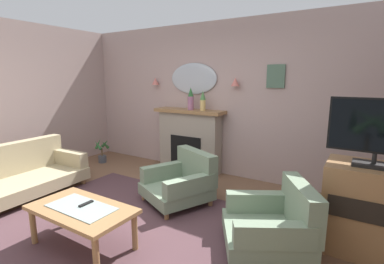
{
  "coord_description": "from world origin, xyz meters",
  "views": [
    {
      "loc": [
        2.25,
        -2.03,
        1.73
      ],
      "look_at": [
        0.19,
        1.27,
        0.98
      ],
      "focal_mm": 26.44,
      "sensor_mm": 36.0,
      "label": 1
    }
  ],
  "objects_px": {
    "mantel_vase_left": "(191,99)",
    "wall_sconce_left": "(155,81)",
    "mantel_vase_centre": "(203,100)",
    "armchair_near_fireplace": "(275,223)",
    "armchair_in_corner": "(182,181)",
    "potted_plant_small_fern": "(102,152)",
    "floral_couch": "(19,175)",
    "tv_flatscreen": "(378,131)",
    "fireplace": "(189,141)",
    "tv_cabinet": "(368,209)",
    "wall_sconce_right": "(235,82)",
    "tv_remote": "(86,204)",
    "framed_picture": "(276,76)",
    "wall_mirror": "(193,79)",
    "coffee_table": "(82,213)"
  },
  "relations": [
    {
      "from": "mantel_vase_left",
      "to": "armchair_near_fireplace",
      "type": "xyz_separation_m",
      "value": [
        2.04,
        -1.66,
        -1.05
      ]
    },
    {
      "from": "tv_remote",
      "to": "floral_couch",
      "type": "distance_m",
      "value": 1.93
    },
    {
      "from": "armchair_in_corner",
      "to": "potted_plant_small_fern",
      "type": "xyz_separation_m",
      "value": [
        -2.45,
        0.69,
        -0.08
      ]
    },
    {
      "from": "armchair_near_fireplace",
      "to": "potted_plant_small_fern",
      "type": "distance_m",
      "value": 4.06
    },
    {
      "from": "tv_remote",
      "to": "floral_couch",
      "type": "bearing_deg",
      "value": 171.46
    },
    {
      "from": "tv_flatscreen",
      "to": "fireplace",
      "type": "bearing_deg",
      "value": 156.7
    },
    {
      "from": "fireplace",
      "to": "wall_sconce_left",
      "type": "bearing_deg",
      "value": 173.84
    },
    {
      "from": "mantel_vase_centre",
      "to": "armchair_in_corner",
      "type": "distance_m",
      "value": 1.62
    },
    {
      "from": "armchair_in_corner",
      "to": "potted_plant_small_fern",
      "type": "distance_m",
      "value": 2.55
    },
    {
      "from": "mantel_vase_centre",
      "to": "tv_cabinet",
      "type": "bearing_deg",
      "value": -24.79
    },
    {
      "from": "tv_remote",
      "to": "tv_flatscreen",
      "type": "bearing_deg",
      "value": 29.13
    },
    {
      "from": "mantel_vase_left",
      "to": "coffee_table",
      "type": "height_order",
      "value": "mantel_vase_left"
    },
    {
      "from": "wall_sconce_right",
      "to": "armchair_in_corner",
      "type": "height_order",
      "value": "wall_sconce_right"
    },
    {
      "from": "mantel_vase_left",
      "to": "tv_cabinet",
      "type": "distance_m",
      "value": 3.18
    },
    {
      "from": "armchair_near_fireplace",
      "to": "armchair_in_corner",
      "type": "bearing_deg",
      "value": 161.96
    },
    {
      "from": "tv_remote",
      "to": "tv_flatscreen",
      "type": "distance_m",
      "value": 2.93
    },
    {
      "from": "mantel_vase_left",
      "to": "wall_sconce_left",
      "type": "height_order",
      "value": "wall_sconce_left"
    },
    {
      "from": "mantel_vase_left",
      "to": "wall_sconce_left",
      "type": "relative_size",
      "value": 2.84
    },
    {
      "from": "mantel_vase_centre",
      "to": "armchair_near_fireplace",
      "type": "height_order",
      "value": "mantel_vase_centre"
    },
    {
      "from": "mantel_vase_left",
      "to": "mantel_vase_centre",
      "type": "xyz_separation_m",
      "value": [
        0.25,
        0.0,
        -0.01
      ]
    },
    {
      "from": "wall_sconce_left",
      "to": "potted_plant_small_fern",
      "type": "distance_m",
      "value": 1.83
    },
    {
      "from": "fireplace",
      "to": "framed_picture",
      "type": "xyz_separation_m",
      "value": [
        1.5,
        0.15,
        1.18
      ]
    },
    {
      "from": "wall_mirror",
      "to": "tv_remote",
      "type": "bearing_deg",
      "value": -81.8
    },
    {
      "from": "wall_sconce_right",
      "to": "floral_couch",
      "type": "distance_m",
      "value": 3.63
    },
    {
      "from": "wall_sconce_left",
      "to": "framed_picture",
      "type": "distance_m",
      "value": 2.35
    },
    {
      "from": "floral_couch",
      "to": "coffee_table",
      "type": "bearing_deg",
      "value": -10.32
    },
    {
      "from": "wall_sconce_left",
      "to": "tv_remote",
      "type": "relative_size",
      "value": 0.88
    },
    {
      "from": "mantel_vase_left",
      "to": "tv_flatscreen",
      "type": "bearing_deg",
      "value": -23.18
    },
    {
      "from": "mantel_vase_left",
      "to": "wall_mirror",
      "type": "height_order",
      "value": "wall_mirror"
    },
    {
      "from": "tv_remote",
      "to": "armchair_in_corner",
      "type": "distance_m",
      "value": 1.42
    },
    {
      "from": "framed_picture",
      "to": "floral_couch",
      "type": "height_order",
      "value": "framed_picture"
    },
    {
      "from": "mantel_vase_centre",
      "to": "framed_picture",
      "type": "height_order",
      "value": "framed_picture"
    },
    {
      "from": "wall_mirror",
      "to": "armchair_near_fireplace",
      "type": "bearing_deg",
      "value": -41.24
    },
    {
      "from": "fireplace",
      "to": "armchair_near_fireplace",
      "type": "bearing_deg",
      "value": -38.96
    },
    {
      "from": "tv_remote",
      "to": "tv_flatscreen",
      "type": "height_order",
      "value": "tv_flatscreen"
    },
    {
      "from": "floral_couch",
      "to": "armchair_near_fireplace",
      "type": "distance_m",
      "value": 3.65
    },
    {
      "from": "floral_couch",
      "to": "tv_flatscreen",
      "type": "distance_m",
      "value": 4.6
    },
    {
      "from": "wall_mirror",
      "to": "armchair_in_corner",
      "type": "relative_size",
      "value": 0.89
    },
    {
      "from": "wall_sconce_left",
      "to": "tv_cabinet",
      "type": "bearing_deg",
      "value": -19.34
    },
    {
      "from": "wall_sconce_right",
      "to": "armchair_near_fireplace",
      "type": "height_order",
      "value": "wall_sconce_right"
    },
    {
      "from": "wall_mirror",
      "to": "armchair_near_fireplace",
      "type": "xyz_separation_m",
      "value": [
        2.09,
        -1.83,
        -1.4
      ]
    },
    {
      "from": "floral_couch",
      "to": "tv_flatscreen",
      "type": "height_order",
      "value": "tv_flatscreen"
    },
    {
      "from": "wall_mirror",
      "to": "wall_sconce_left",
      "type": "height_order",
      "value": "wall_mirror"
    },
    {
      "from": "mantel_vase_left",
      "to": "floral_couch",
      "type": "xyz_separation_m",
      "value": [
        -1.56,
        -2.29,
        -1.03
      ]
    },
    {
      "from": "tv_cabinet",
      "to": "tv_remote",
      "type": "bearing_deg",
      "value": -150.5
    },
    {
      "from": "mantel_vase_centre",
      "to": "potted_plant_small_fern",
      "type": "xyz_separation_m",
      "value": [
        -2.1,
        -0.5,
        -1.12
      ]
    },
    {
      "from": "framed_picture",
      "to": "armchair_in_corner",
      "type": "xyz_separation_m",
      "value": [
        -0.85,
        -1.37,
        -1.44
      ]
    },
    {
      "from": "wall_sconce_left",
      "to": "mantel_vase_centre",
      "type": "bearing_deg",
      "value": -5.96
    },
    {
      "from": "wall_mirror",
      "to": "wall_sconce_left",
      "type": "distance_m",
      "value": 0.85
    },
    {
      "from": "framed_picture",
      "to": "wall_sconce_right",
      "type": "bearing_deg",
      "value": -174.73
    }
  ]
}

